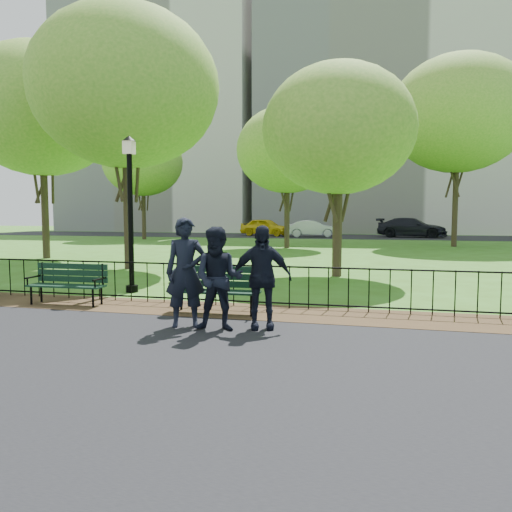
% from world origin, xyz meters
% --- Properties ---
extents(ground, '(120.00, 120.00, 0.00)m').
position_xyz_m(ground, '(0.00, 0.00, 0.00)').
color(ground, '#39641A').
extents(asphalt_path, '(60.00, 9.20, 0.01)m').
position_xyz_m(asphalt_path, '(0.00, -3.40, 0.01)').
color(asphalt_path, black).
rests_on(asphalt_path, ground).
extents(dirt_strip, '(60.00, 1.60, 0.01)m').
position_xyz_m(dirt_strip, '(0.00, 1.50, 0.01)').
color(dirt_strip, '#362416').
rests_on(dirt_strip, ground).
extents(far_street, '(70.00, 9.00, 0.01)m').
position_xyz_m(far_street, '(0.00, 35.00, 0.01)').
color(far_street, black).
rests_on(far_street, ground).
extents(iron_fence, '(24.06, 0.06, 1.00)m').
position_xyz_m(iron_fence, '(0.00, 2.00, 0.50)').
color(iron_fence, black).
rests_on(iron_fence, ground).
extents(apartment_west, '(22.00, 15.00, 26.00)m').
position_xyz_m(apartment_west, '(-22.00, 48.00, 13.00)').
color(apartment_west, silver).
rests_on(apartment_west, ground).
extents(apartment_mid, '(24.00, 15.00, 30.00)m').
position_xyz_m(apartment_mid, '(2.00, 48.00, 15.00)').
color(apartment_mid, silver).
rests_on(apartment_mid, ground).
extents(park_bench_main, '(1.79, 0.61, 1.01)m').
position_xyz_m(park_bench_main, '(-0.64, 1.14, 0.63)').
color(park_bench_main, black).
rests_on(park_bench_main, ground).
extents(park_bench_left_a, '(1.71, 0.57, 0.96)m').
position_xyz_m(park_bench_left_a, '(-3.73, 1.33, 0.55)').
color(park_bench_left_a, black).
rests_on(park_bench_left_a, ground).
extents(lamppost, '(0.35, 0.35, 3.87)m').
position_xyz_m(lamppost, '(-3.24, 3.22, 2.11)').
color(lamppost, black).
rests_on(lamppost, ground).
extents(tree_near_w, '(6.54, 6.54, 9.11)m').
position_xyz_m(tree_near_w, '(-5.96, 8.07, 6.33)').
color(tree_near_w, '#2D2116').
rests_on(tree_near_w, ground).
extents(tree_near_e, '(4.70, 4.70, 6.56)m').
position_xyz_m(tree_near_e, '(1.45, 7.72, 4.55)').
color(tree_near_e, '#2D2116').
rests_on(tree_near_e, ground).
extents(tree_mid_w, '(6.62, 6.62, 9.23)m').
position_xyz_m(tree_mid_w, '(-11.54, 10.92, 6.41)').
color(tree_mid_w, '#2D2116').
rests_on(tree_mid_w, ground).
extents(tree_far_c, '(5.73, 5.73, 7.99)m').
position_xyz_m(tree_far_c, '(-2.49, 19.99, 5.54)').
color(tree_far_c, '#2D2116').
rests_on(tree_far_c, ground).
extents(tree_far_e, '(8.02, 8.02, 11.17)m').
position_xyz_m(tree_far_e, '(6.94, 23.66, 7.76)').
color(tree_far_e, '#2D2116').
rests_on(tree_far_e, ground).
extents(tree_far_w, '(6.04, 6.04, 8.42)m').
position_xyz_m(tree_far_w, '(-14.87, 26.75, 5.85)').
color(tree_far_w, '#2D2116').
rests_on(tree_far_w, ground).
extents(person_left, '(0.80, 0.66, 1.89)m').
position_xyz_m(person_left, '(-0.44, -0.04, 0.96)').
color(person_left, black).
rests_on(person_left, asphalt_path).
extents(person_mid, '(0.90, 0.55, 1.74)m').
position_xyz_m(person_mid, '(0.21, -0.19, 0.88)').
color(person_mid, black).
rests_on(person_mid, asphalt_path).
extents(person_right, '(1.11, 0.70, 1.76)m').
position_xyz_m(person_right, '(0.86, 0.13, 0.89)').
color(person_right, black).
rests_on(person_right, asphalt_path).
extents(taxi, '(4.81, 2.85, 1.54)m').
position_xyz_m(taxi, '(-7.19, 34.71, 0.78)').
color(taxi, gold).
rests_on(taxi, far_street).
extents(sedan_silver, '(4.49, 2.36, 1.41)m').
position_xyz_m(sedan_silver, '(-2.92, 33.32, 0.72)').
color(sedan_silver, '#AEB1B6').
rests_on(sedan_silver, far_street).
extents(sedan_dark, '(5.86, 3.24, 1.61)m').
position_xyz_m(sedan_dark, '(5.10, 34.82, 0.82)').
color(sedan_dark, black).
rests_on(sedan_dark, far_street).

